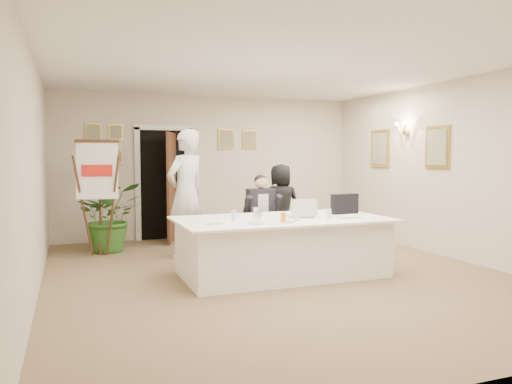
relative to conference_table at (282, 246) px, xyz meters
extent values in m
plane|color=brown|center=(-0.04, 0.05, -0.39)|extent=(7.00, 7.00, 0.00)
cube|color=white|center=(-0.04, 0.05, 2.41)|extent=(6.00, 7.00, 0.02)
cube|color=beige|center=(-0.04, 3.55, 1.01)|extent=(6.00, 0.10, 2.80)
cube|color=beige|center=(-0.04, -3.45, 1.01)|extent=(6.00, 0.10, 2.80)
cube|color=beige|center=(-3.04, 0.05, 1.01)|extent=(0.10, 7.00, 2.80)
cube|color=beige|center=(2.96, 0.05, 1.01)|extent=(0.10, 7.00, 2.80)
cube|color=black|center=(-0.94, 3.52, 0.66)|extent=(0.92, 0.06, 2.10)
cube|color=white|center=(-1.46, 3.49, 0.66)|extent=(0.10, 0.06, 2.20)
cube|color=white|center=(-0.42, 3.49, 0.66)|extent=(0.10, 0.06, 2.20)
cube|color=#3B2013|center=(-0.89, 3.10, 0.64)|extent=(0.33, 0.81, 2.02)
cube|color=white|center=(0.00, 0.00, -0.02)|extent=(2.64, 1.32, 0.75)
cube|color=white|center=(0.00, 0.00, 0.37)|extent=(2.82, 1.50, 0.03)
cube|color=white|center=(-2.24, 2.08, 0.99)|extent=(0.65, 0.28, 0.89)
imported|color=silver|center=(-0.94, 1.65, 0.62)|extent=(0.89, 0.80, 2.03)
imported|color=black|center=(0.83, 1.97, 0.34)|extent=(0.77, 0.55, 1.47)
imported|color=#2C6220|center=(-2.04, 2.55, 0.19)|extent=(1.11, 0.98, 1.17)
cube|color=black|center=(1.05, 0.15, 0.53)|extent=(0.42, 0.14, 0.29)
cube|color=white|center=(0.84, -0.31, 0.40)|extent=(0.34, 0.25, 0.03)
cylinder|color=white|center=(-1.03, -0.31, 0.39)|extent=(0.24, 0.24, 0.01)
cylinder|color=white|center=(-0.53, -0.44, 0.39)|extent=(0.27, 0.27, 0.01)
cylinder|color=white|center=(-0.13, -0.47, 0.39)|extent=(0.24, 0.24, 0.01)
cylinder|color=silver|center=(-0.70, -0.05, 0.45)|extent=(0.06, 0.06, 0.14)
cylinder|color=silver|center=(0.06, -0.35, 0.45)|extent=(0.08, 0.08, 0.14)
cylinder|color=silver|center=(0.54, -0.31, 0.45)|extent=(0.07, 0.07, 0.14)
cylinder|color=silver|center=(-0.31, 0.18, 0.45)|extent=(0.08, 0.08, 0.14)
cylinder|color=orange|center=(-0.18, -0.46, 0.45)|extent=(0.07, 0.07, 0.13)
cylinder|color=silver|center=(-0.38, -0.11, 0.44)|extent=(0.10, 0.10, 0.11)
camera|label=1|loc=(-2.66, -6.12, 1.22)|focal=35.00mm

